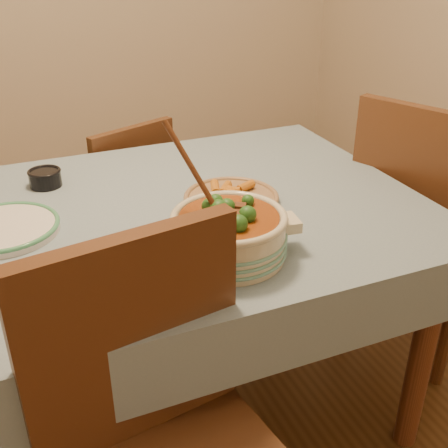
% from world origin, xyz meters
% --- Properties ---
extents(floor, '(4.50, 4.50, 0.00)m').
position_xyz_m(floor, '(0.00, 0.00, 0.00)').
color(floor, '#442A13').
rests_on(floor, ground).
extents(dining_table, '(1.68, 1.08, 0.76)m').
position_xyz_m(dining_table, '(0.00, 0.00, 0.66)').
color(dining_table, brown).
rests_on(dining_table, floor).
extents(stew_casserole, '(0.36, 0.30, 0.33)m').
position_xyz_m(stew_casserole, '(0.16, -0.30, 0.83)').
color(stew_casserole, beige).
rests_on(stew_casserole, dining_table).
extents(white_plate, '(0.31, 0.31, 0.03)m').
position_xyz_m(white_plate, '(-0.34, 0.04, 0.77)').
color(white_plate, silver).
rests_on(white_plate, dining_table).
extents(condiment_bowl, '(0.12, 0.12, 0.05)m').
position_xyz_m(condiment_bowl, '(-0.20, 0.31, 0.79)').
color(condiment_bowl, black).
rests_on(condiment_bowl, dining_table).
extents(fried_plate, '(0.31, 0.31, 0.05)m').
position_xyz_m(fried_plate, '(0.29, -0.03, 0.77)').
color(fried_plate, '#9D7B57').
rests_on(fried_plate, dining_table).
extents(chair_far, '(0.48, 0.48, 0.80)m').
position_xyz_m(chair_far, '(0.13, 0.73, 0.45)').
color(chair_far, '#592D1B').
rests_on(chair_far, floor).
extents(chair_near, '(0.52, 0.52, 0.98)m').
position_xyz_m(chair_near, '(-0.11, -0.62, 0.55)').
color(chair_near, '#592D1B').
rests_on(chair_near, floor).
extents(chair_right, '(0.60, 0.60, 0.98)m').
position_xyz_m(chair_right, '(1.03, -0.04, 0.56)').
color(chair_right, '#592D1B').
rests_on(chair_right, floor).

